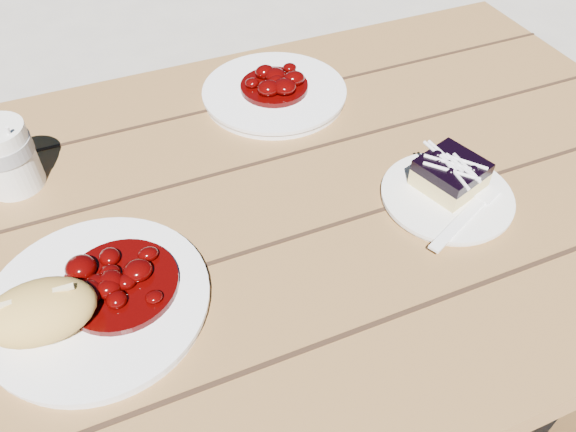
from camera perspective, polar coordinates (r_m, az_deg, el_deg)
name	(u,v)px	position (r m, az deg, el deg)	size (l,w,h in m)	color
picnic_table	(58,341)	(0.90, -22.35, -11.67)	(2.00, 1.55, 0.75)	brown
main_plate	(98,303)	(0.70, -18.73, -8.33)	(0.26, 0.26, 0.02)	white
goulash_stew	(118,276)	(0.68, -16.93, -5.88)	(0.14, 0.14, 0.04)	#3A0202
bread_roll	(41,312)	(0.67, -23.82, -8.90)	(0.12, 0.08, 0.06)	tan
dessert_plate	(447,197)	(0.82, 15.81, 1.89)	(0.18, 0.18, 0.01)	white
blueberry_cake	(451,174)	(0.82, 16.18, 4.14)	(0.10, 0.10, 0.05)	#E2CB7B
fork_dessert	(459,223)	(0.78, 16.94, -0.71)	(0.03, 0.16, 0.01)	white
coffee_cup	(6,157)	(0.88, -26.75, 5.36)	(0.08, 0.08, 0.10)	white
second_plate	(274,93)	(0.99, -1.39, 12.34)	(0.24, 0.24, 0.02)	white
second_stew	(274,79)	(0.97, -1.42, 13.77)	(0.12, 0.12, 0.04)	#3A0202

